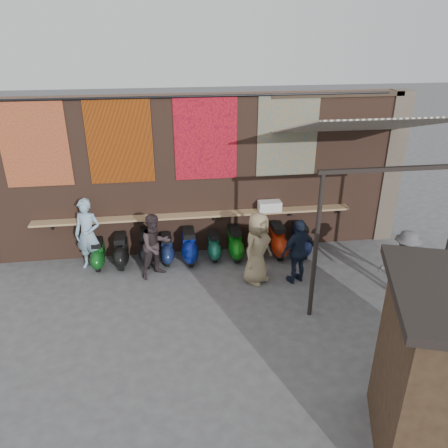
% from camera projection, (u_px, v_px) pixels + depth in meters
% --- Properties ---
extents(ground, '(70.00, 70.00, 0.00)m').
position_uv_depth(ground, '(206.00, 305.00, 9.34)').
color(ground, '#474749').
rests_on(ground, ground).
extents(brick_wall, '(10.00, 0.40, 4.00)m').
position_uv_depth(brick_wall, '(194.00, 176.00, 10.93)').
color(brick_wall, brown).
rests_on(brick_wall, ground).
extents(pier_right, '(0.50, 0.50, 4.00)m').
position_uv_depth(pier_right, '(389.00, 168.00, 11.57)').
color(pier_right, '#4C4238').
rests_on(pier_right, ground).
extents(eating_counter, '(8.00, 0.32, 0.05)m').
position_uv_depth(eating_counter, '(196.00, 215.00, 10.97)').
color(eating_counter, '#9E7A51').
rests_on(eating_counter, brick_wall).
extents(shelf_box, '(0.57, 0.30, 0.25)m').
position_uv_depth(shelf_box, '(270.00, 206.00, 11.12)').
color(shelf_box, white).
rests_on(shelf_box, eating_counter).
extents(tapestry_redgold, '(1.50, 0.02, 2.00)m').
position_uv_depth(tapestry_redgold, '(34.00, 144.00, 9.86)').
color(tapestry_redgold, maroon).
rests_on(tapestry_redgold, brick_wall).
extents(tapestry_sun, '(1.50, 0.02, 2.00)m').
position_uv_depth(tapestry_sun, '(120.00, 141.00, 10.10)').
color(tapestry_sun, '#D0500C').
rests_on(tapestry_sun, brick_wall).
extents(tapestry_orange, '(1.50, 0.02, 2.00)m').
position_uv_depth(tapestry_orange, '(206.00, 139.00, 10.35)').
color(tapestry_orange, red).
rests_on(tapestry_orange, brick_wall).
extents(tapestry_multi, '(1.50, 0.02, 2.00)m').
position_uv_depth(tapestry_multi, '(288.00, 136.00, 10.60)').
color(tapestry_multi, '#246584').
rests_on(tapestry_multi, brick_wall).
extents(hang_rail, '(9.50, 0.06, 0.06)m').
position_uv_depth(hang_rail, '(192.00, 96.00, 9.89)').
color(hang_rail, black).
rests_on(hang_rail, brick_wall).
extents(scooter_stool_0, '(0.32, 0.71, 0.68)m').
position_uv_depth(scooter_stool_0, '(98.00, 254.00, 10.69)').
color(scooter_stool_0, '#105419').
rests_on(scooter_stool_0, ground).
extents(scooter_stool_1, '(0.36, 0.81, 0.77)m').
position_uv_depth(scooter_stool_1, '(121.00, 251.00, 10.74)').
color(scooter_stool_1, black).
rests_on(scooter_stool_1, ground).
extents(scooter_stool_2, '(0.40, 0.88, 0.83)m').
position_uv_depth(scooter_stool_2, '(147.00, 248.00, 10.84)').
color(scooter_stool_2, black).
rests_on(scooter_stool_2, ground).
extents(scooter_stool_3, '(0.33, 0.73, 0.69)m').
position_uv_depth(scooter_stool_3, '(167.00, 249.00, 10.92)').
color(scooter_stool_3, navy).
rests_on(scooter_stool_3, ground).
extents(scooter_stool_4, '(0.38, 0.85, 0.81)m').
position_uv_depth(scooter_stool_4, '(189.00, 246.00, 10.93)').
color(scooter_stool_4, navy).
rests_on(scooter_stool_4, ground).
extents(scooter_stool_5, '(0.32, 0.71, 0.67)m').
position_uv_depth(scooter_stool_5, '(214.00, 246.00, 11.09)').
color(scooter_stool_5, '#175F48').
rests_on(scooter_stool_5, ground).
extents(scooter_stool_6, '(0.37, 0.83, 0.79)m').
position_uv_depth(scooter_stool_6, '(235.00, 244.00, 11.09)').
color(scooter_stool_6, '#0D5D0F').
rests_on(scooter_stool_6, ground).
extents(scooter_stool_7, '(0.32, 0.72, 0.68)m').
position_uv_depth(scooter_stool_7, '(257.00, 244.00, 11.21)').
color(scooter_stool_7, maroon).
rests_on(scooter_stool_7, ground).
extents(scooter_stool_8, '(0.39, 0.87, 0.82)m').
position_uv_depth(scooter_stool_8, '(278.00, 241.00, 11.19)').
color(scooter_stool_8, '#9C230C').
rests_on(scooter_stool_8, ground).
extents(scooter_stool_9, '(0.38, 0.85, 0.80)m').
position_uv_depth(scooter_stool_9, '(301.00, 240.00, 11.26)').
color(scooter_stool_9, '#121C47').
rests_on(scooter_stool_9, ground).
extents(diner_left, '(0.76, 0.62, 1.79)m').
position_uv_depth(diner_left, '(88.00, 234.00, 10.43)').
color(diner_left, '#8AAEC8').
rests_on(diner_left, ground).
extents(diner_right, '(0.96, 0.90, 1.57)m').
position_uv_depth(diner_right, '(155.00, 246.00, 10.14)').
color(diner_right, '#33272B').
rests_on(diner_right, ground).
extents(shopper_navy, '(0.99, 0.66, 1.56)m').
position_uv_depth(shopper_navy, '(298.00, 252.00, 9.89)').
color(shopper_navy, black).
rests_on(shopper_navy, ground).
extents(shopper_grey, '(1.11, 0.83, 1.53)m').
position_uv_depth(shopper_grey, '(404.00, 263.00, 9.44)').
color(shopper_grey, '#545257').
rests_on(shopper_grey, ground).
extents(shopper_tan, '(0.99, 0.97, 1.72)m').
position_uv_depth(shopper_tan, '(257.00, 248.00, 9.87)').
color(shopper_tan, '#917E5C').
rests_on(shopper_tan, ground).
extents(awning_canvas, '(3.20, 3.28, 0.97)m').
position_uv_depth(awning_canvas, '(365.00, 126.00, 9.09)').
color(awning_canvas, beige).
rests_on(awning_canvas, brick_wall).
extents(awning_ledger, '(3.30, 0.08, 0.12)m').
position_uv_depth(awning_ledger, '(339.00, 95.00, 10.36)').
color(awning_ledger, '#33261C').
rests_on(awning_ledger, brick_wall).
extents(awning_header, '(3.00, 0.08, 0.08)m').
position_uv_depth(awning_header, '(397.00, 169.00, 7.94)').
color(awning_header, black).
rests_on(awning_header, awning_post_left).
extents(awning_post_left, '(0.09, 0.09, 3.10)m').
position_uv_depth(awning_post_left, '(316.00, 248.00, 8.41)').
color(awning_post_left, black).
rests_on(awning_post_left, ground).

